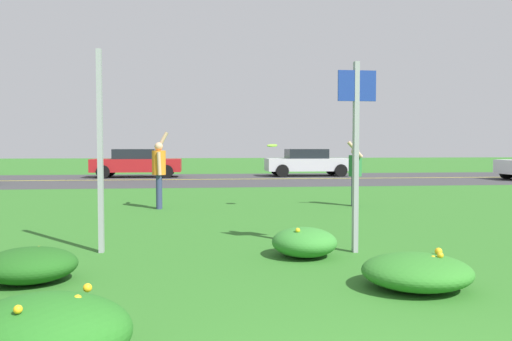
{
  "coord_description": "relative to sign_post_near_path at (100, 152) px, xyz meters",
  "views": [
    {
      "loc": [
        -1.21,
        -1.85,
        1.53
      ],
      "look_at": [
        0.19,
        9.86,
        0.99
      ],
      "focal_mm": 35.27,
      "sensor_mm": 36.0,
      "label": 1
    }
  ],
  "objects": [
    {
      "name": "highway_strip",
      "position": [
        2.59,
        16.64,
        -1.47
      ],
      "size": [
        120.0,
        9.97,
        0.01
      ],
      "primitive_type": "cube",
      "color": "#38383A",
      "rests_on": "ground"
    },
    {
      "name": "daylily_clump_mid_left",
      "position": [
        0.34,
        -3.99,
        -1.21
      ],
      "size": [
        1.19,
        1.04,
        0.55
      ],
      "color": "#23661E",
      "rests_on": "ground"
    },
    {
      "name": "frisbee_lime",
      "position": [
        3.28,
        5.0,
        0.11
      ],
      "size": [
        0.27,
        0.26,
        0.08
      ],
      "color": "#8CD133"
    },
    {
      "name": "highway_center_stripe",
      "position": [
        2.59,
        16.64,
        -1.47
      ],
      "size": [
        120.0,
        0.16,
        0.0
      ],
      "primitive_type": "cube",
      "color": "yellow",
      "rests_on": "ground"
    },
    {
      "name": "person_thrower_orange_shirt",
      "position": [
        0.46,
        5.23,
        -0.47
      ],
      "size": [
        0.4,
        0.48,
        1.94
      ],
      "color": "orange",
      "rests_on": "ground"
    },
    {
      "name": "daylily_clump_front_right",
      "position": [
        2.89,
        -0.62,
        -1.27
      ],
      "size": [
        0.91,
        0.94,
        0.44
      ],
      "color": "#337F2D",
      "rests_on": "ground"
    },
    {
      "name": "person_catcher_green_shirt",
      "position": [
        5.5,
        5.21,
        -0.55
      ],
      "size": [
        0.45,
        0.49,
        1.71
      ],
      "color": "#287038",
      "rests_on": "ground"
    },
    {
      "name": "car_silver_center_right",
      "position": [
        7.31,
        18.89,
        -0.74
      ],
      "size": [
        4.5,
        2.0,
        1.45
      ],
      "color": "#B7BABF",
      "rests_on": "ground"
    },
    {
      "name": "daylily_clump_near_camera",
      "position": [
        3.76,
        -2.34,
        -1.29
      ],
      "size": [
        1.2,
        1.1,
        0.43
      ],
      "color": "#2D7526",
      "rests_on": "ground"
    },
    {
      "name": "car_red_center_left",
      "position": [
        -1.67,
        18.89,
        -0.74
      ],
      "size": [
        4.5,
        2.0,
        1.45
      ],
      "color": "maroon",
      "rests_on": "ground"
    },
    {
      "name": "sign_post_near_path",
      "position": [
        0.0,
        0.0,
        0.0
      ],
      "size": [
        0.07,
        0.1,
        2.95
      ],
      "color": "#93969B",
      "rests_on": "ground"
    },
    {
      "name": "sign_post_by_roadside",
      "position": [
        3.69,
        -0.43,
        0.2
      ],
      "size": [
        0.56,
        0.1,
        2.77
      ],
      "color": "#93969B",
      "rests_on": "ground"
    },
    {
      "name": "daylily_clump_mid_right",
      "position": [
        -0.51,
        -1.57,
        -1.28
      ],
      "size": [
        1.05,
        0.95,
        0.39
      ],
      "color": "#1E5619",
      "rests_on": "ground"
    },
    {
      "name": "ground_plane",
      "position": [
        2.59,
        5.5,
        -1.48
      ],
      "size": [
        120.0,
        120.0,
        0.0
      ],
      "primitive_type": "plane",
      "color": "#2D6B23"
    }
  ]
}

